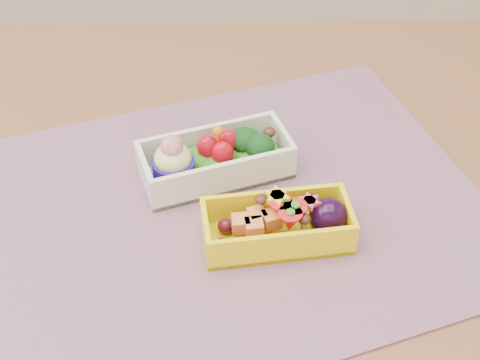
{
  "coord_description": "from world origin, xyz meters",
  "views": [
    {
      "loc": [
        -0.0,
        -0.49,
        1.25
      ],
      "look_at": [
        0.01,
        -0.0,
        0.79
      ],
      "focal_mm": 48.26,
      "sensor_mm": 36.0,
      "label": 1
    }
  ],
  "objects_px": {
    "table": "(230,265)",
    "bento_yellow": "(280,224)",
    "placemat": "(233,209)",
    "bento_white": "(215,159)"
  },
  "relations": [
    {
      "from": "placemat",
      "to": "bento_white",
      "type": "height_order",
      "value": "bento_white"
    },
    {
      "from": "bento_yellow",
      "to": "placemat",
      "type": "bearing_deg",
      "value": 129.51
    },
    {
      "from": "table",
      "to": "bento_yellow",
      "type": "xyz_separation_m",
      "value": [
        0.05,
        -0.05,
        0.12
      ]
    },
    {
      "from": "table",
      "to": "placemat",
      "type": "distance_m",
      "value": 0.1
    },
    {
      "from": "placemat",
      "to": "bento_yellow",
      "type": "xyz_separation_m",
      "value": [
        0.05,
        -0.05,
        0.02
      ]
    },
    {
      "from": "table",
      "to": "bento_white",
      "type": "height_order",
      "value": "bento_white"
    },
    {
      "from": "table",
      "to": "bento_yellow",
      "type": "bearing_deg",
      "value": -44.85
    },
    {
      "from": "table",
      "to": "placemat",
      "type": "height_order",
      "value": "placemat"
    },
    {
      "from": "bento_white",
      "to": "bento_yellow",
      "type": "height_order",
      "value": "bento_white"
    },
    {
      "from": "bento_white",
      "to": "bento_yellow",
      "type": "xyz_separation_m",
      "value": [
        0.07,
        -0.1,
        -0.0
      ]
    }
  ]
}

